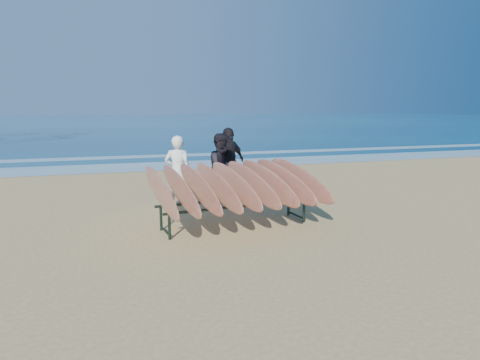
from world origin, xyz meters
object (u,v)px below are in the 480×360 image
(person_dark_a, at_px, (222,169))
(person_dark_b, at_px, (229,162))
(surfboard_rack, at_px, (235,185))
(person_white, at_px, (178,171))

(person_dark_a, height_order, person_dark_b, person_dark_b)
(person_dark_a, xyz_separation_m, person_dark_b, (0.46, 1.00, 0.04))
(person_dark_a, bearing_deg, surfboard_rack, -125.83)
(person_white, bearing_deg, person_dark_b, -137.38)
(surfboard_rack, xyz_separation_m, person_dark_b, (0.72, 3.00, 0.08))
(person_dark_b, bearing_deg, person_dark_a, 33.59)
(surfboard_rack, height_order, person_dark_b, person_dark_b)
(person_white, distance_m, person_dark_a, 1.11)
(surfboard_rack, height_order, person_white, person_white)
(person_dark_b, bearing_deg, surfboard_rack, 44.67)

